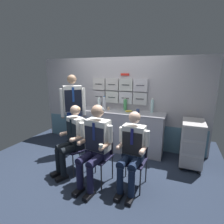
# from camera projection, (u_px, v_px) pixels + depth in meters

# --- Properties ---
(ground) EXTENTS (4.80, 4.80, 0.04)m
(ground) POSITION_uv_depth(u_px,v_px,m) (92.00, 172.00, 3.27)
(ground) COLOR #232D3F
(galley_bulkhead) EXTENTS (4.20, 0.14, 2.15)m
(galley_bulkhead) POSITION_uv_depth(u_px,v_px,m) (118.00, 103.00, 4.26)
(galley_bulkhead) COLOR #B3AFB7
(galley_bulkhead) RESTS_ON ground
(galley_counter) EXTENTS (2.02, 0.53, 0.93)m
(galley_counter) POSITION_uv_depth(u_px,v_px,m) (120.00, 130.00, 4.08)
(galley_counter) COLOR #A9A9B3
(galley_counter) RESTS_ON ground
(service_trolley) EXTENTS (0.40, 0.65, 0.90)m
(service_trolley) POSITION_uv_depth(u_px,v_px,m) (192.00, 142.00, 3.37)
(service_trolley) COLOR black
(service_trolley) RESTS_ON ground
(folding_chair_left) EXTENTS (0.53, 0.53, 0.86)m
(folding_chair_left) POSITION_uv_depth(u_px,v_px,m) (80.00, 142.00, 3.25)
(folding_chair_left) COLOR #2D2D33
(folding_chair_left) RESTS_ON ground
(crew_member_left) EXTENTS (0.55, 0.66, 1.25)m
(crew_member_left) POSITION_uv_depth(u_px,v_px,m) (72.00, 137.00, 3.10)
(crew_member_left) COLOR black
(crew_member_left) RESTS_ON ground
(folding_chair_center) EXTENTS (0.45, 0.45, 0.86)m
(folding_chair_center) POSITION_uv_depth(u_px,v_px,m) (101.00, 150.00, 2.93)
(folding_chair_center) COLOR #2D2D33
(folding_chair_center) RESTS_ON ground
(crew_member_center) EXTENTS (0.53, 0.67, 1.33)m
(crew_member_center) POSITION_uv_depth(u_px,v_px,m) (95.00, 142.00, 2.75)
(crew_member_center) COLOR black
(crew_member_center) RESTS_ON ground
(folding_chair_right) EXTENTS (0.42, 0.42, 0.86)m
(folding_chair_right) POSITION_uv_depth(u_px,v_px,m) (135.00, 153.00, 2.82)
(folding_chair_right) COLOR #2D2D33
(folding_chair_right) RESTS_ON ground
(crew_member_right) EXTENTS (0.48, 0.60, 1.25)m
(crew_member_right) POSITION_uv_depth(u_px,v_px,m) (132.00, 149.00, 2.64)
(crew_member_right) COLOR black
(crew_member_right) RESTS_ON ground
(crew_member_standing) EXTENTS (0.45, 0.43, 1.76)m
(crew_member_standing) POSITION_uv_depth(u_px,v_px,m) (73.00, 107.00, 3.84)
(crew_member_standing) COLOR black
(crew_member_standing) RESTS_ON ground
(water_bottle_blue_cap) EXTENTS (0.07, 0.07, 0.32)m
(water_bottle_blue_cap) POSITION_uv_depth(u_px,v_px,m) (152.00, 106.00, 3.82)
(water_bottle_blue_cap) COLOR silver
(water_bottle_blue_cap) RESTS_ON galley_counter
(sparkling_bottle_green) EXTENTS (0.07, 0.07, 0.31)m
(sparkling_bottle_green) POSITION_uv_depth(u_px,v_px,m) (99.00, 104.00, 4.08)
(sparkling_bottle_green) COLOR silver
(sparkling_bottle_green) RESTS_ON galley_counter
(water_bottle_short) EXTENTS (0.08, 0.08, 0.29)m
(water_bottle_short) POSITION_uv_depth(u_px,v_px,m) (125.00, 104.00, 4.05)
(water_bottle_short) COLOR #4BA55E
(water_bottle_short) RESTS_ON galley_counter
(water_bottle_clear) EXTENTS (0.08, 0.08, 0.32)m
(water_bottle_clear) POSITION_uv_depth(u_px,v_px,m) (104.00, 103.00, 4.13)
(water_bottle_clear) COLOR silver
(water_bottle_clear) RESTS_ON galley_counter
(coffee_cup_spare) EXTENTS (0.06, 0.06, 0.07)m
(coffee_cup_spare) POSITION_uv_depth(u_px,v_px,m) (108.00, 108.00, 4.10)
(coffee_cup_spare) COLOR tan
(coffee_cup_spare) RESTS_ON galley_counter
(espresso_cup_small) EXTENTS (0.07, 0.07, 0.09)m
(espresso_cup_small) POSITION_uv_depth(u_px,v_px,m) (138.00, 111.00, 3.81)
(espresso_cup_small) COLOR navy
(espresso_cup_small) RESTS_ON galley_counter
(snack_banana) EXTENTS (0.17, 0.10, 0.04)m
(snack_banana) POSITION_uv_depth(u_px,v_px,m) (129.00, 111.00, 3.89)
(snack_banana) COLOR yellow
(snack_banana) RESTS_ON galley_counter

